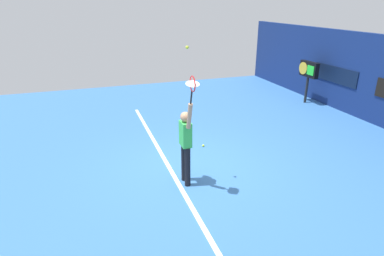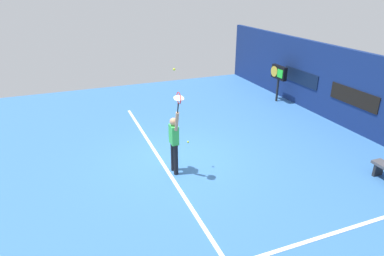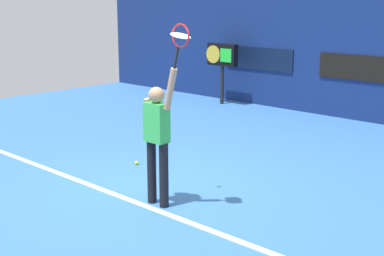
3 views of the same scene
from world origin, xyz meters
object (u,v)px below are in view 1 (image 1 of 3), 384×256
(tennis_ball, at_px, (187,47))
(tennis_player, at_px, (186,142))
(tennis_racket, at_px, (192,85))
(spare_ball, at_px, (203,146))
(scoreboard_clock, at_px, (309,71))

(tennis_ball, bearing_deg, tennis_player, -33.31)
(tennis_racket, distance_m, tennis_ball, 0.86)
(tennis_player, relative_size, tennis_ball, 29.14)
(tennis_player, height_order, spare_ball, tennis_player)
(scoreboard_clock, bearing_deg, spare_ball, -63.50)
(tennis_ball, height_order, spare_ball, tennis_ball)
(tennis_player, height_order, tennis_ball, tennis_ball)
(tennis_racket, bearing_deg, scoreboard_clock, 126.78)
(scoreboard_clock, bearing_deg, tennis_player, -55.86)
(tennis_racket, xyz_separation_m, spare_ball, (-2.14, 1.06, -2.33))
(tennis_player, xyz_separation_m, scoreboard_clock, (-4.40, 6.49, 0.27))
(scoreboard_clock, distance_m, spare_ball, 6.20)
(tennis_player, height_order, scoreboard_clock, tennis_player)
(tennis_player, distance_m, tennis_ball, 1.99)
(tennis_ball, bearing_deg, scoreboard_clock, 123.71)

